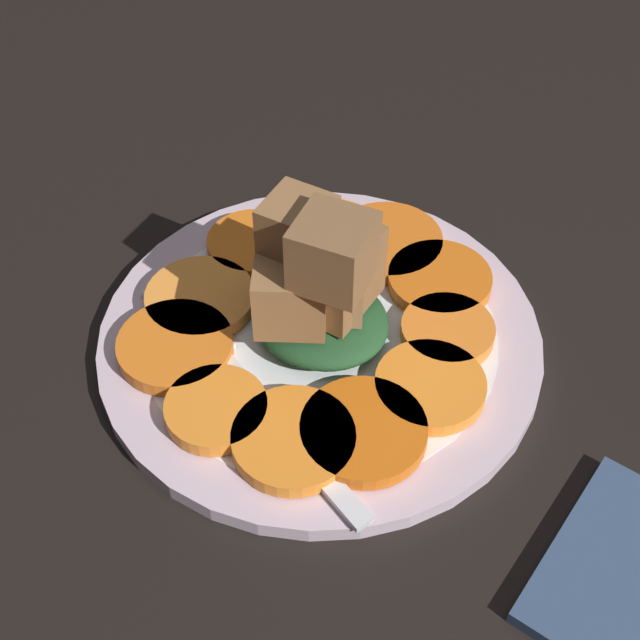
# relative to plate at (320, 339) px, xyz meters

# --- Properties ---
(table_slab) EXTENTS (1.20, 1.20, 0.02)m
(table_slab) POSITION_rel_plate_xyz_m (0.00, 0.00, -0.02)
(table_slab) COLOR black
(table_slab) RESTS_ON ground
(plate) EXTENTS (0.25, 0.25, 0.01)m
(plate) POSITION_rel_plate_xyz_m (0.00, 0.00, 0.00)
(plate) COLOR silver
(plate) RESTS_ON table_slab
(carrot_slice_0) EXTENTS (0.06, 0.06, 0.01)m
(carrot_slice_0) POSITION_rel_plate_xyz_m (-0.07, -0.02, 0.01)
(carrot_slice_0) COLOR orange
(carrot_slice_0) RESTS_ON plate
(carrot_slice_1) EXTENTS (0.07, 0.07, 0.01)m
(carrot_slice_1) POSITION_rel_plate_xyz_m (-0.06, -0.06, 0.01)
(carrot_slice_1) COLOR orange
(carrot_slice_1) RESTS_ON plate
(carrot_slice_2) EXTENTS (0.05, 0.05, 0.01)m
(carrot_slice_2) POSITION_rel_plate_xyz_m (-0.01, -0.08, 0.01)
(carrot_slice_2) COLOR orange
(carrot_slice_2) RESTS_ON plate
(carrot_slice_3) EXTENTS (0.06, 0.06, 0.01)m
(carrot_slice_3) POSITION_rel_plate_xyz_m (0.03, -0.07, 0.01)
(carrot_slice_3) COLOR orange
(carrot_slice_3) RESTS_ON plate
(carrot_slice_4) EXTENTS (0.07, 0.07, 0.01)m
(carrot_slice_4) POSITION_rel_plate_xyz_m (0.06, -0.05, 0.01)
(carrot_slice_4) COLOR #D45E12
(carrot_slice_4) RESTS_ON plate
(carrot_slice_5) EXTENTS (0.06, 0.06, 0.01)m
(carrot_slice_5) POSITION_rel_plate_xyz_m (0.07, 0.00, 0.01)
(carrot_slice_5) COLOR orange
(carrot_slice_5) RESTS_ON plate
(carrot_slice_6) EXTENTS (0.05, 0.05, 0.01)m
(carrot_slice_6) POSITION_rel_plate_xyz_m (0.06, 0.04, 0.01)
(carrot_slice_6) COLOR orange
(carrot_slice_6) RESTS_ON plate
(carrot_slice_7) EXTENTS (0.06, 0.06, 0.01)m
(carrot_slice_7) POSITION_rel_plate_xyz_m (0.04, 0.07, 0.01)
(carrot_slice_7) COLOR orange
(carrot_slice_7) RESTS_ON plate
(carrot_slice_8) EXTENTS (0.07, 0.07, 0.01)m
(carrot_slice_8) POSITION_rel_plate_xyz_m (-0.01, 0.08, 0.01)
(carrot_slice_8) COLOR orange
(carrot_slice_8) RESTS_ON plate
(carrot_slice_9) EXTENTS (0.07, 0.07, 0.01)m
(carrot_slice_9) POSITION_rel_plate_xyz_m (-0.04, 0.06, 0.01)
(carrot_slice_9) COLOR orange
(carrot_slice_9) RESTS_ON plate
(carrot_slice_10) EXTENTS (0.06, 0.06, 0.01)m
(carrot_slice_10) POSITION_rel_plate_xyz_m (-0.07, 0.03, 0.01)
(carrot_slice_10) COLOR orange
(carrot_slice_10) RESTS_ON plate
(center_pile) EXTENTS (0.08, 0.08, 0.10)m
(center_pile) POSITION_rel_plate_xyz_m (-0.00, 0.00, 0.05)
(center_pile) COLOR #1E4723
(center_pile) RESTS_ON plate
(fork) EXTENTS (0.20, 0.08, 0.00)m
(fork) POSITION_rel_plate_xyz_m (-0.01, -0.06, 0.01)
(fork) COLOR silver
(fork) RESTS_ON plate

